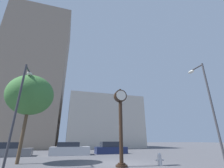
{
  "coord_description": "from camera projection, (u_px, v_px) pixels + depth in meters",
  "views": [
    {
      "loc": [
        -3.93,
        -11.12,
        1.55
      ],
      "look_at": [
        2.5,
        10.8,
        10.15
      ],
      "focal_mm": 24.0,
      "sensor_mm": 36.0,
      "label": 1
    }
  ],
  "objects": [
    {
      "name": "car_silver",
      "position": [
        70.0,
        149.0,
        16.79
      ],
      "size": [
        4.35,
        2.01,
        1.35
      ],
      "rotation": [
        0.0,
        0.0,
        -0.04
      ],
      "color": "#BCBCC1",
      "rests_on": "ground_plane"
    },
    {
      "name": "building_storefront_row",
      "position": [
        103.0,
        123.0,
        35.0
      ],
      "size": [
        15.8,
        12.0,
        10.74
      ],
      "color": "beige",
      "rests_on": "ground_plane"
    },
    {
      "name": "car_navy",
      "position": [
        110.0,
        149.0,
        18.55
      ],
      "size": [
        3.84,
        1.78,
        1.39
      ],
      "rotation": [
        0.0,
        0.0,
        0.0
      ],
      "color": "#19234C",
      "rests_on": "ground_plane"
    },
    {
      "name": "street_lamp_left",
      "position": [
        21.0,
        96.0,
        10.0
      ],
      "size": [
        0.36,
        1.57,
        6.5
      ],
      "color": "#38383D",
      "rests_on": "ground_plane"
    },
    {
      "name": "bare_tree",
      "position": [
        31.0,
        95.0,
        12.05
      ],
      "size": [
        3.52,
        3.52,
        6.56
      ],
      "color": "brown",
      "rests_on": "ground_plane"
    },
    {
      "name": "building_tall_tower",
      "position": [
        35.0,
        75.0,
        34.3
      ],
      "size": [
        13.06,
        12.0,
        30.97
      ],
      "color": "gray",
      "rests_on": "ground_plane"
    },
    {
      "name": "ground_plane",
      "position": [
        121.0,
        164.0,
        10.48
      ],
      "size": [
        200.0,
        200.0,
        0.0
      ],
      "primitive_type": "plane",
      "color": "#515156"
    },
    {
      "name": "car_grey",
      "position": [
        8.0,
        150.0,
        15.19
      ],
      "size": [
        4.48,
        1.93,
        1.36
      ],
      "rotation": [
        0.0,
        0.0,
        0.04
      ],
      "color": "slate",
      "rests_on": "ground_plane"
    },
    {
      "name": "street_clock",
      "position": [
        121.0,
        117.0,
        10.27
      ],
      "size": [
        0.87,
        0.75,
        5.09
      ],
      "color": "black",
      "rests_on": "ground_plane"
    },
    {
      "name": "fire_hydrant_near",
      "position": [
        160.0,
        159.0,
        9.85
      ],
      "size": [
        0.6,
        0.26,
        0.75
      ],
      "color": "#B7B7BC",
      "rests_on": "ground_plane"
    },
    {
      "name": "street_lamp_right",
      "position": [
        205.0,
        95.0,
        11.49
      ],
      "size": [
        0.36,
        1.57,
        7.36
      ],
      "color": "#38383D",
      "rests_on": "ground_plane"
    }
  ]
}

